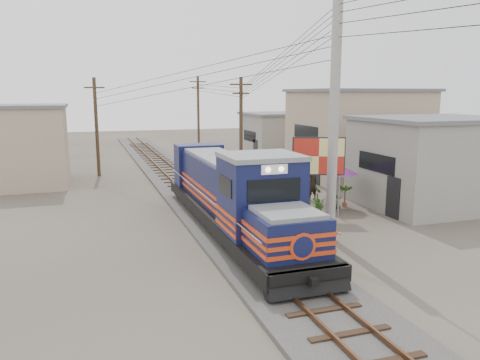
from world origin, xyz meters
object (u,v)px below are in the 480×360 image
object	(u,v)px
market_umbrella	(338,169)
vendor	(312,184)
locomotive	(233,195)
billboard	(319,158)

from	to	relation	value
market_umbrella	vendor	distance (m)	2.37
locomotive	vendor	bearing A→B (deg)	36.25
billboard	market_umbrella	size ratio (longest dim) A/B	1.55
locomotive	market_umbrella	xyz separation A→B (m)	(6.43, 2.39, 0.46)
locomotive	vendor	size ratio (longest dim) A/B	7.85
locomotive	market_umbrella	bearing A→B (deg)	20.42
billboard	vendor	world-z (taller)	billboard
vendor	locomotive	bearing A→B (deg)	25.40
locomotive	market_umbrella	world-z (taller)	locomotive
billboard	market_umbrella	distance (m)	2.27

